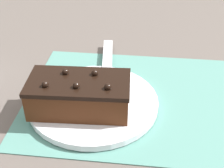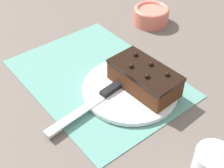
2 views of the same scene
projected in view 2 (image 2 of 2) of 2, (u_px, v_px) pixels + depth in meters
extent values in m
plane|color=#544C47|center=(98.00, 78.00, 0.84)|extent=(3.00, 3.00, 0.00)
cube|color=slate|center=(98.00, 78.00, 0.84)|extent=(0.46, 0.34, 0.00)
cylinder|color=white|center=(130.00, 89.00, 0.79)|extent=(0.25, 0.25, 0.01)
cube|color=#472614|center=(144.00, 79.00, 0.77)|extent=(0.18, 0.10, 0.05)
cube|color=black|center=(145.00, 70.00, 0.75)|extent=(0.18, 0.10, 0.01)
sphere|color=black|center=(136.00, 54.00, 0.79)|extent=(0.01, 0.01, 0.01)
sphere|color=black|center=(131.00, 66.00, 0.75)|extent=(0.01, 0.01, 0.01)
sphere|color=black|center=(151.00, 64.00, 0.76)|extent=(0.01, 0.01, 0.01)
sphere|color=black|center=(147.00, 76.00, 0.72)|extent=(0.01, 0.01, 0.01)
sphere|color=black|center=(168.00, 74.00, 0.73)|extent=(0.01, 0.01, 0.01)
cube|color=black|center=(113.00, 88.00, 0.78)|extent=(0.03, 0.08, 0.01)
cube|color=#B7BABF|center=(76.00, 114.00, 0.71)|extent=(0.04, 0.17, 0.00)
cylinder|color=#C66656|center=(151.00, 16.00, 1.04)|extent=(0.12, 0.12, 0.05)
torus|color=#C66656|center=(152.00, 10.00, 1.03)|extent=(0.12, 0.12, 0.02)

